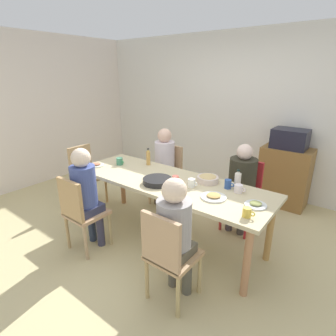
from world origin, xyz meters
The scene contains 28 objects.
ground_plane centered at (0.00, 0.00, 0.00)m, with size 7.12×7.12×0.00m, color #C8B983.
wall_back centered at (0.00, 2.11, 1.30)m, with size 6.17×0.12×2.60m, color silver.
wall_left centered at (-3.03, 0.00, 1.30)m, with size 0.12×4.34×2.60m, color silver.
dining_table centered at (0.00, 0.00, 0.69)m, with size 2.44×0.83×0.77m.
chair_0 centered at (-0.61, -0.79, 0.51)m, with size 0.40×0.40×0.90m.
person_0 centered at (-0.61, -0.70, 0.71)m, with size 0.30×0.30×1.20m.
chair_1 centered at (0.61, -0.79, 0.51)m, with size 0.40×0.40×0.90m.
person_1 centered at (0.61, -0.70, 0.70)m, with size 0.30×0.30×1.16m.
chair_2 centered at (0.61, 0.79, 0.51)m, with size 0.40×0.40×0.90m.
person_2 centered at (0.61, 0.70, 0.70)m, with size 0.33×0.33×1.15m.
chair_3 centered at (-0.61, 0.79, 0.51)m, with size 0.40×0.40×0.90m.
person_3 centered at (-0.61, 0.70, 0.71)m, with size 0.30×0.30×1.19m.
chair_4 centered at (-1.60, 0.00, 0.51)m, with size 0.40×0.40×0.90m.
plate_0 centered at (-1.07, -0.17, 0.78)m, with size 0.20×0.20×0.04m.
plate_1 centered at (0.64, -0.09, 0.78)m, with size 0.26×0.26×0.04m.
plate_2 centered at (1.04, -0.01, 0.78)m, with size 0.21×0.21×0.04m.
bowl_0 centered at (0.39, 0.23, 0.81)m, with size 0.24×0.24×0.09m.
serving_pan centered at (-0.03, -0.15, 0.80)m, with size 0.51×0.33×0.06m.
cup_0 centered at (0.79, 0.18, 0.81)m, with size 0.12×0.09×0.08m.
cup_1 centered at (0.32, 0.00, 0.81)m, with size 0.11×0.08×0.09m.
cup_2 centered at (0.10, 0.01, 0.80)m, with size 0.11×0.07×0.07m.
cup_3 centered at (1.05, -0.25, 0.81)m, with size 0.11×0.08×0.09m.
cup_4 centered at (0.66, 0.21, 0.82)m, with size 0.11×0.07×0.10m.
cup_5 centered at (-0.86, 0.04, 0.81)m, with size 0.12×0.09×0.10m.
bottle_0 centered at (0.73, 0.28, 0.86)m, with size 0.07×0.07×0.21m.
bottle_1 centered at (-0.55, 0.28, 0.87)m, with size 0.05×0.05×0.23m.
side_cabinet centered at (0.85, 1.81, 0.45)m, with size 0.70×0.44×0.90m, color olive.
microwave centered at (0.85, 1.81, 1.04)m, with size 0.48×0.36×0.28m, color #1F1F2D.
Camera 1 is at (1.76, -2.29, 1.94)m, focal length 28.73 mm.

